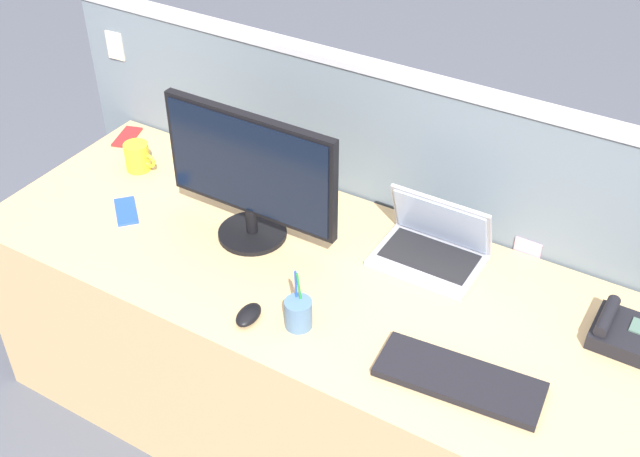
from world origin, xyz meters
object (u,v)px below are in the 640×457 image
at_px(desk_phone, 626,334).
at_px(pen_cup, 298,313).
at_px(computer_mouse_right_hand, 249,315).
at_px(cell_phone_blue_case, 126,211).
at_px(coffee_mug, 138,157).
at_px(desktop_monitor, 250,173).
at_px(keyboard_main, 459,379).
at_px(cell_phone_red_case, 127,137).
at_px(laptop, 433,244).

bearing_deg(desk_phone, pen_cup, -153.06).
distance_m(computer_mouse_right_hand, cell_phone_blue_case, 0.68).
relative_size(computer_mouse_right_hand, cell_phone_blue_case, 0.66).
distance_m(pen_cup, coffee_mug, 0.99).
height_order(desktop_monitor, keyboard_main, desktop_monitor).
distance_m(desktop_monitor, keyboard_main, 0.88).
distance_m(desktop_monitor, cell_phone_red_case, 0.82).
bearing_deg(computer_mouse_right_hand, desktop_monitor, 117.32).
distance_m(computer_mouse_right_hand, coffee_mug, 0.89).
height_order(desk_phone, computer_mouse_right_hand, desk_phone).
height_order(desktop_monitor, coffee_mug, desktop_monitor).
xyz_separation_m(cell_phone_blue_case, cell_phone_red_case, (-0.32, 0.36, 0.00)).
height_order(cell_phone_red_case, coffee_mug, coffee_mug).
bearing_deg(laptop, coffee_mug, -175.64).
distance_m(desk_phone, cell_phone_blue_case, 1.59).
height_order(computer_mouse_right_hand, coffee_mug, coffee_mug).
xyz_separation_m(pen_cup, cell_phone_red_case, (-1.10, 0.52, -0.04)).
relative_size(desktop_monitor, pen_cup, 3.30).
height_order(computer_mouse_right_hand, pen_cup, pen_cup).
distance_m(laptop, keyboard_main, 0.51).
relative_size(pen_cup, cell_phone_red_case, 1.25).
xyz_separation_m(desktop_monitor, computer_mouse_right_hand, (0.21, -0.33, -0.22)).
bearing_deg(desk_phone, desktop_monitor, -173.69).
height_order(keyboard_main, cell_phone_red_case, keyboard_main).
distance_m(keyboard_main, cell_phone_blue_case, 1.25).
bearing_deg(pen_cup, coffee_mug, 157.40).
distance_m(laptop, cell_phone_red_case, 1.29).
bearing_deg(laptop, cell_phone_red_case, 177.53).
distance_m(desk_phone, keyboard_main, 0.49).
bearing_deg(computer_mouse_right_hand, keyboard_main, 3.08).
relative_size(keyboard_main, cell_phone_blue_case, 2.84).
xyz_separation_m(desktop_monitor, laptop, (0.54, 0.19, -0.18)).
height_order(laptop, keyboard_main, laptop).
xyz_separation_m(cell_phone_red_case, coffee_mug, (0.18, -0.14, 0.05)).
bearing_deg(desktop_monitor, cell_phone_red_case, 162.22).
height_order(pen_cup, cell_phone_blue_case, pen_cup).
height_order(pen_cup, coffee_mug, pen_cup).
height_order(desktop_monitor, pen_cup, desktop_monitor).
relative_size(keyboard_main, computer_mouse_right_hand, 4.30).
height_order(desktop_monitor, desk_phone, desktop_monitor).
distance_m(pen_cup, cell_phone_blue_case, 0.79).
relative_size(pen_cup, coffee_mug, 1.44).
xyz_separation_m(keyboard_main, computer_mouse_right_hand, (-0.60, -0.09, 0.01)).
height_order(keyboard_main, cell_phone_blue_case, keyboard_main).
distance_m(laptop, pen_cup, 0.50).
relative_size(keyboard_main, pen_cup, 2.39).
xyz_separation_m(computer_mouse_right_hand, pen_cup, (0.13, 0.05, 0.03)).
bearing_deg(pen_cup, cell_phone_red_case, 154.64).
height_order(laptop, cell_phone_blue_case, laptop).
height_order(desk_phone, pen_cup, pen_cup).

